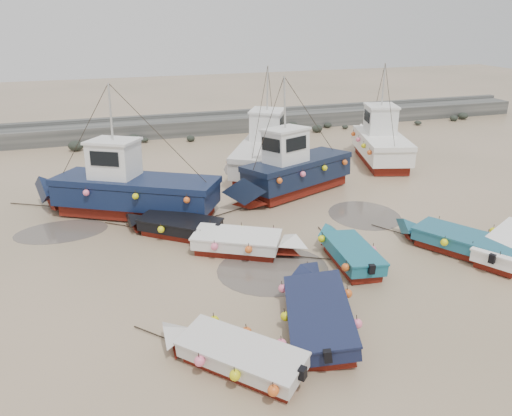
# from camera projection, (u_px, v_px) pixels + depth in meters

# --- Properties ---
(ground) EXTENTS (120.00, 120.00, 0.00)m
(ground) POSITION_uv_depth(u_px,v_px,m) (301.00, 250.00, 20.86)
(ground) COLOR tan
(ground) RESTS_ON ground
(seawall) EXTENTS (60.00, 4.92, 1.50)m
(seawall) POSITION_uv_depth(u_px,v_px,m) (197.00, 126.00, 40.09)
(seawall) COLOR #5E5E5A
(seawall) RESTS_ON ground
(puddle_a) EXTENTS (4.37, 4.37, 0.01)m
(puddle_a) POSITION_uv_depth(u_px,v_px,m) (273.00, 269.00, 19.29)
(puddle_a) COLOR #554C44
(puddle_a) RESTS_ON ground
(puddle_b) EXTENTS (3.43, 3.43, 0.01)m
(puddle_b) POSITION_uv_depth(u_px,v_px,m) (364.00, 215.00, 24.37)
(puddle_b) COLOR #554C44
(puddle_b) RESTS_ON ground
(puddle_c) EXTENTS (4.07, 4.07, 0.01)m
(puddle_c) POSITION_uv_depth(u_px,v_px,m) (61.00, 231.00, 22.56)
(puddle_c) COLOR #554C44
(puddle_c) RESTS_ON ground
(puddle_d) EXTENTS (6.51, 6.51, 0.01)m
(puddle_d) POSITION_uv_depth(u_px,v_px,m) (275.00, 169.00, 31.38)
(puddle_d) COLOR #554C44
(puddle_d) RESTS_ON ground
(dinghy_0) EXTENTS (4.44, 4.75, 1.43)m
(dinghy_0) POSITION_uv_depth(u_px,v_px,m) (231.00, 350.00, 13.89)
(dinghy_0) COLOR maroon
(dinghy_0) RESTS_ON ground
(dinghy_1) EXTENTS (3.40, 6.55, 1.43)m
(dinghy_1) POSITION_uv_depth(u_px,v_px,m) (320.00, 308.00, 15.82)
(dinghy_1) COLOR maroon
(dinghy_1) RESTS_ON ground
(dinghy_2) EXTENTS (2.05, 5.46, 1.43)m
(dinghy_2) POSITION_uv_depth(u_px,v_px,m) (348.00, 249.00, 19.68)
(dinghy_2) COLOR maroon
(dinghy_2) RESTS_ON ground
(dinghy_4) EXTENTS (5.05, 4.18, 1.43)m
(dinghy_4) POSITION_uv_depth(u_px,v_px,m) (173.00, 223.00, 22.05)
(dinghy_4) COLOR maroon
(dinghy_4) RESTS_ON ground
(dinghy_5) EXTENTS (5.45, 3.54, 1.43)m
(dinghy_5) POSITION_uv_depth(u_px,v_px,m) (245.00, 241.00, 20.40)
(dinghy_5) COLOR maroon
(dinghy_5) RESTS_ON ground
(dinghy_6) EXTENTS (4.03, 5.88, 1.43)m
(dinghy_6) POSITION_uv_depth(u_px,v_px,m) (457.00, 239.00, 20.59)
(dinghy_6) COLOR maroon
(dinghy_6) RESTS_ON ground
(cabin_boat_0) EXTENTS (10.25, 6.73, 6.22)m
(cabin_boat_0) POSITION_uv_depth(u_px,v_px,m) (124.00, 188.00, 24.08)
(cabin_boat_0) COLOR maroon
(cabin_boat_0) RESTS_ON ground
(cabin_boat_1) EXTENTS (6.63, 10.20, 6.22)m
(cabin_boat_1) POSITION_uv_depth(u_px,v_px,m) (265.00, 149.00, 30.90)
(cabin_boat_1) COLOR maroon
(cabin_boat_1) RESTS_ON ground
(cabin_boat_2) EXTENTS (9.11, 4.96, 6.22)m
(cabin_boat_2) POSITION_uv_depth(u_px,v_px,m) (290.00, 170.00, 26.59)
(cabin_boat_2) COLOR maroon
(cabin_boat_2) RESTS_ON ground
(cabin_boat_3) EXTENTS (4.53, 9.13, 6.22)m
(cabin_boat_3) POSITION_uv_depth(u_px,v_px,m) (380.00, 140.00, 32.56)
(cabin_boat_3) COLOR maroon
(cabin_boat_3) RESTS_ON ground
(person) EXTENTS (0.61, 0.41, 1.67)m
(person) POSITION_uv_depth(u_px,v_px,m) (173.00, 210.00, 24.99)
(person) COLOR #191A3A
(person) RESTS_ON ground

